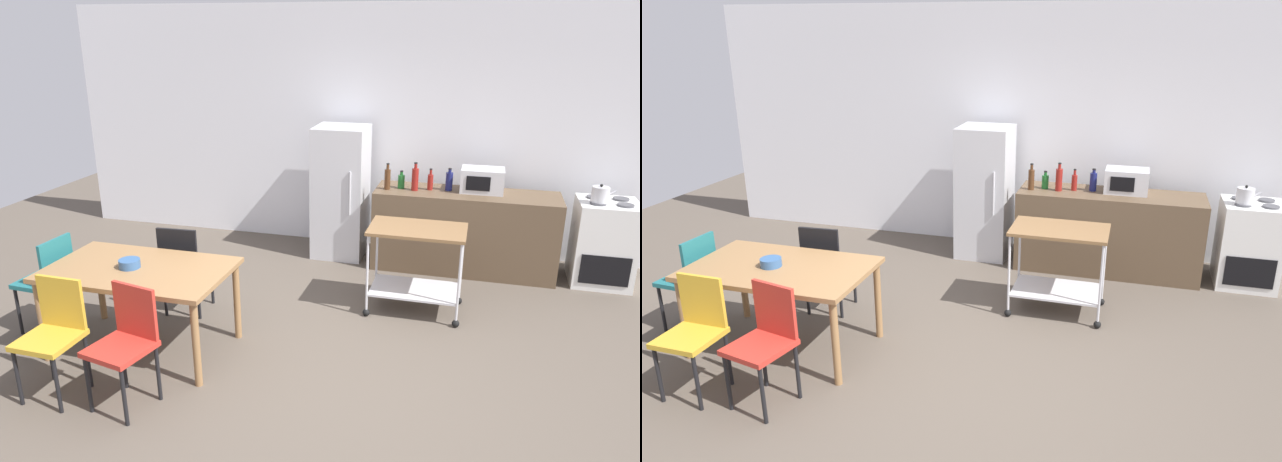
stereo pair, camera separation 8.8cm
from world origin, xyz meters
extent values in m
plane|color=brown|center=(0.00, 0.00, 0.00)|extent=(12.00, 12.00, 0.00)
cube|color=white|center=(0.00, 3.20, 1.45)|extent=(8.40, 0.12, 2.90)
cube|color=brown|center=(0.90, 2.60, 0.45)|extent=(2.00, 0.64, 0.90)
cube|color=olive|center=(-1.62, 0.05, 0.73)|extent=(1.50, 0.90, 0.04)
cylinder|color=olive|center=(-2.31, -0.34, 0.35)|extent=(0.06, 0.06, 0.71)
cylinder|color=olive|center=(-0.93, -0.34, 0.35)|extent=(0.06, 0.06, 0.71)
cylinder|color=olive|center=(-2.31, 0.44, 0.35)|extent=(0.06, 0.06, 0.71)
cylinder|color=olive|center=(-0.93, 0.44, 0.35)|extent=(0.06, 0.06, 0.71)
cube|color=#B72D23|center=(-1.32, -0.72, 0.47)|extent=(0.47, 0.47, 0.04)
cube|color=#B72D23|center=(-1.29, -0.54, 0.69)|extent=(0.38, 0.11, 0.40)
cylinder|color=black|center=(-1.53, -0.85, 0.23)|extent=(0.03, 0.03, 0.45)
cylinder|color=black|center=(-1.19, -0.92, 0.23)|extent=(0.03, 0.03, 0.45)
cylinder|color=black|center=(-1.46, -0.52, 0.23)|extent=(0.03, 0.03, 0.45)
cylinder|color=black|center=(-1.12, -0.59, 0.23)|extent=(0.03, 0.03, 0.45)
cube|color=gold|center=(-1.90, -0.75, 0.47)|extent=(0.41, 0.41, 0.04)
cube|color=gold|center=(-1.90, -0.57, 0.69)|extent=(0.38, 0.04, 0.40)
cylinder|color=black|center=(-2.07, -0.92, 0.23)|extent=(0.03, 0.03, 0.45)
cylinder|color=black|center=(-1.73, -0.92, 0.23)|extent=(0.03, 0.03, 0.45)
cylinder|color=black|center=(-2.07, -0.58, 0.23)|extent=(0.03, 0.03, 0.45)
cylinder|color=black|center=(-1.73, -0.58, 0.23)|extent=(0.03, 0.03, 0.45)
cube|color=black|center=(-1.61, 0.83, 0.47)|extent=(0.43, 0.43, 0.04)
cube|color=black|center=(-1.60, 0.65, 0.69)|extent=(0.38, 0.06, 0.40)
cylinder|color=black|center=(-1.45, 1.01, 0.23)|extent=(0.03, 0.03, 0.45)
cylinder|color=black|center=(-1.79, 0.98, 0.23)|extent=(0.03, 0.03, 0.45)
cylinder|color=black|center=(-1.43, 0.67, 0.23)|extent=(0.03, 0.03, 0.45)
cylinder|color=black|center=(-1.77, 0.65, 0.23)|extent=(0.03, 0.03, 0.45)
cube|color=#1E666B|center=(-2.66, 0.13, 0.47)|extent=(0.42, 0.42, 0.04)
cube|color=#1E666B|center=(-2.48, 0.12, 0.69)|extent=(0.05, 0.38, 0.40)
cylinder|color=black|center=(-2.82, 0.31, 0.23)|extent=(0.03, 0.03, 0.45)
cylinder|color=black|center=(-2.84, -0.03, 0.23)|extent=(0.03, 0.03, 0.45)
cylinder|color=black|center=(-2.48, 0.29, 0.23)|extent=(0.03, 0.03, 0.45)
cylinder|color=black|center=(-2.50, -0.05, 0.23)|extent=(0.03, 0.03, 0.45)
cube|color=white|center=(2.35, 2.62, 0.45)|extent=(0.60, 0.60, 0.90)
cube|color=black|center=(2.35, 2.32, 0.25)|extent=(0.48, 0.01, 0.32)
cylinder|color=#47474C|center=(2.22, 2.50, 0.91)|extent=(0.16, 0.16, 0.02)
cylinder|color=#47474C|center=(2.48, 2.50, 0.91)|extent=(0.16, 0.16, 0.02)
cylinder|color=#47474C|center=(2.22, 2.74, 0.91)|extent=(0.16, 0.16, 0.02)
cylinder|color=#47474C|center=(2.48, 2.74, 0.91)|extent=(0.16, 0.16, 0.02)
cube|color=silver|center=(-0.55, 2.70, 0.78)|extent=(0.60, 0.60, 1.55)
cylinder|color=silver|center=(-0.37, 2.39, 0.85)|extent=(0.02, 0.02, 0.50)
cube|color=brown|center=(0.51, 1.39, 0.83)|extent=(0.90, 0.56, 0.03)
cube|color=silver|center=(0.51, 1.39, 0.22)|extent=(0.83, 0.52, 0.02)
cylinder|color=silver|center=(0.09, 1.14, 0.45)|extent=(0.02, 0.02, 0.76)
sphere|color=black|center=(0.09, 1.14, 0.04)|extent=(0.07, 0.07, 0.07)
cylinder|color=silver|center=(0.93, 1.14, 0.45)|extent=(0.02, 0.02, 0.76)
sphere|color=black|center=(0.93, 1.14, 0.04)|extent=(0.07, 0.07, 0.07)
cylinder|color=silver|center=(0.09, 1.64, 0.45)|extent=(0.02, 0.02, 0.76)
sphere|color=black|center=(0.09, 1.64, 0.04)|extent=(0.07, 0.07, 0.07)
cylinder|color=silver|center=(0.93, 1.64, 0.45)|extent=(0.02, 0.02, 0.76)
sphere|color=black|center=(0.93, 1.64, 0.04)|extent=(0.07, 0.07, 0.07)
cylinder|color=#4C2D19|center=(0.03, 2.51, 1.01)|extent=(0.07, 0.07, 0.22)
cylinder|color=#4C2D19|center=(0.03, 2.51, 1.15)|extent=(0.03, 0.03, 0.06)
cylinder|color=black|center=(0.03, 2.51, 1.19)|extent=(0.03, 0.03, 0.01)
cylinder|color=#1E6628|center=(0.17, 2.60, 0.98)|extent=(0.08, 0.08, 0.15)
cylinder|color=#1E6628|center=(0.17, 2.60, 1.07)|extent=(0.03, 0.03, 0.04)
cylinder|color=black|center=(0.17, 2.60, 1.10)|extent=(0.04, 0.04, 0.01)
cylinder|color=maroon|center=(0.33, 2.55, 1.02)|extent=(0.07, 0.07, 0.25)
cylinder|color=maroon|center=(0.33, 2.55, 1.18)|extent=(0.03, 0.03, 0.06)
cylinder|color=black|center=(0.33, 2.55, 1.21)|extent=(0.04, 0.04, 0.01)
cylinder|color=maroon|center=(0.50, 2.61, 0.99)|extent=(0.06, 0.06, 0.17)
cylinder|color=maroon|center=(0.50, 2.61, 1.10)|extent=(0.03, 0.03, 0.06)
cylinder|color=black|center=(0.50, 2.61, 1.14)|extent=(0.03, 0.03, 0.01)
cylinder|color=navy|center=(0.70, 2.65, 1.00)|extent=(0.08, 0.08, 0.20)
cylinder|color=navy|center=(0.70, 2.65, 1.12)|extent=(0.04, 0.04, 0.04)
cylinder|color=black|center=(0.70, 2.65, 1.15)|extent=(0.04, 0.04, 0.01)
cube|color=silver|center=(1.05, 2.69, 1.03)|extent=(0.46, 0.34, 0.26)
cube|color=black|center=(1.01, 2.52, 1.03)|extent=(0.25, 0.01, 0.16)
cylinder|color=#33598C|center=(-1.69, 0.03, 0.79)|extent=(0.17, 0.17, 0.07)
cylinder|color=silver|center=(2.23, 2.52, 1.00)|extent=(0.17, 0.17, 0.16)
sphere|color=black|center=(2.23, 2.52, 1.09)|extent=(0.03, 0.03, 0.03)
cylinder|color=silver|center=(2.34, 2.52, 1.02)|extent=(0.08, 0.02, 0.07)
camera|label=1|loc=(1.02, -3.89, 2.63)|focal=33.22mm
camera|label=2|loc=(1.11, -3.86, 2.63)|focal=33.22mm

